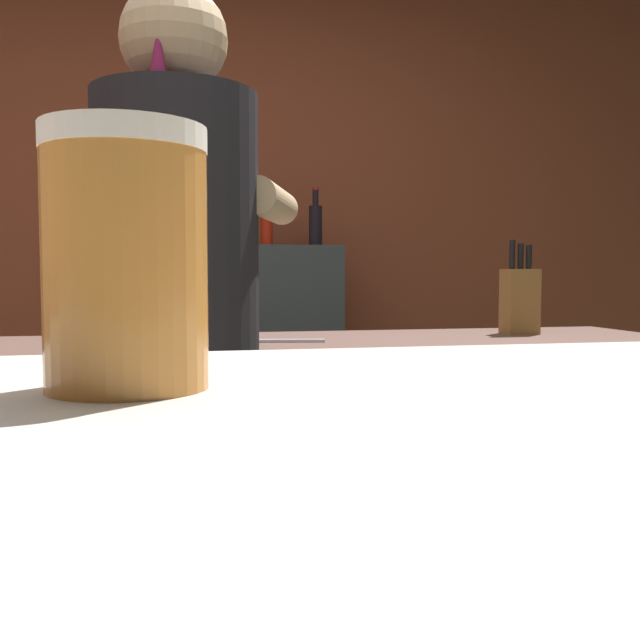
% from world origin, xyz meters
% --- Properties ---
extents(wall_back, '(5.20, 0.10, 2.70)m').
position_xyz_m(wall_back, '(0.00, 2.20, 1.35)').
color(wall_back, brown).
rests_on(wall_back, ground).
extents(prep_counter, '(2.10, 0.60, 0.91)m').
position_xyz_m(prep_counter, '(0.35, 0.66, 0.45)').
color(prep_counter, brown).
rests_on(prep_counter, ground).
extents(back_shelf, '(0.91, 0.36, 1.22)m').
position_xyz_m(back_shelf, '(0.24, 1.92, 0.61)').
color(back_shelf, '#353E41').
rests_on(back_shelf, ground).
extents(bartender, '(0.50, 0.55, 1.68)m').
position_xyz_m(bartender, '(-0.05, 0.21, 0.97)').
color(bartender, '#372A2F').
rests_on(bartender, ground).
extents(knife_block, '(0.10, 0.08, 0.29)m').
position_xyz_m(knife_block, '(1.00, 0.73, 1.01)').
color(knife_block, olive).
rests_on(knife_block, prep_counter).
extents(mixing_bowl, '(0.21, 0.21, 0.06)m').
position_xyz_m(mixing_bowl, '(-0.10, 0.76, 0.93)').
color(mixing_bowl, silver).
rests_on(mixing_bowl, prep_counter).
extents(chefs_knife, '(0.24, 0.07, 0.01)m').
position_xyz_m(chefs_knife, '(0.24, 0.61, 0.91)').
color(chefs_knife, silver).
rests_on(chefs_knife, prep_counter).
extents(pint_glass_near, '(0.08, 0.08, 0.13)m').
position_xyz_m(pint_glass_near, '(-0.08, -0.95, 1.10)').
color(pint_glass_near, '#C47B34').
rests_on(pint_glass_near, bar_counter).
extents(bottle_olive_oil, '(0.05, 0.05, 0.20)m').
position_xyz_m(bottle_olive_oil, '(0.38, 1.91, 1.29)').
color(bottle_olive_oil, red).
rests_on(bottle_olive_oil, back_shelf).
extents(bottle_hot_sauce, '(0.06, 0.06, 0.19)m').
position_xyz_m(bottle_hot_sauce, '(0.01, 1.94, 1.29)').
color(bottle_hot_sauce, black).
rests_on(bottle_hot_sauce, back_shelf).
extents(bottle_soy, '(0.06, 0.06, 0.26)m').
position_xyz_m(bottle_soy, '(0.60, 1.90, 1.32)').
color(bottle_soy, black).
rests_on(bottle_soy, back_shelf).
extents(bottle_vinegar, '(0.06, 0.06, 0.17)m').
position_xyz_m(bottle_vinegar, '(0.17, 1.94, 1.28)').
color(bottle_vinegar, '#D6C687').
rests_on(bottle_vinegar, back_shelf).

